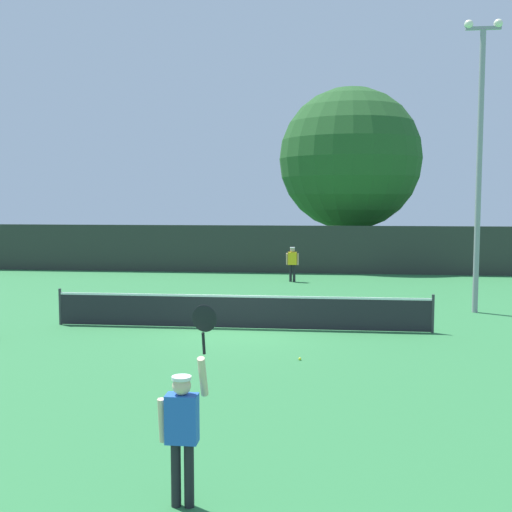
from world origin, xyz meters
TOP-DOWN VIEW (x-y plane):
  - ground_plane at (0.00, 0.00)m, footprint 120.00×120.00m
  - tennis_net at (0.00, 0.00)m, footprint 10.80×0.08m
  - perimeter_fence at (0.00, 14.05)m, footprint 34.87×0.12m
  - player_serving at (0.74, -10.57)m, footprint 0.67×0.39m
  - player_receiving at (0.92, 10.64)m, footprint 0.57×0.23m
  - tennis_ball at (1.83, -3.44)m, footprint 0.07×0.07m
  - light_pole at (7.27, 3.47)m, footprint 1.18×0.28m
  - large_tree at (3.71, 18.32)m, footprint 7.89×7.89m
  - parked_car_near at (6.11, 22.84)m, footprint 2.02×4.25m
  - parked_car_mid at (9.73, 21.02)m, footprint 2.29×4.36m

SIDE VIEW (x-z plane):
  - ground_plane at x=0.00m, z-range 0.00..0.00m
  - tennis_ball at x=1.83m, z-range 0.00..0.07m
  - tennis_net at x=0.00m, z-range -0.02..1.05m
  - parked_car_near at x=6.11m, z-range -0.07..1.62m
  - parked_car_mid at x=9.73m, z-range -0.07..1.62m
  - player_receiving at x=0.92m, z-range 0.17..1.72m
  - player_serving at x=0.74m, z-range -0.16..2.27m
  - perimeter_fence at x=0.00m, z-range 0.00..2.39m
  - light_pole at x=7.27m, z-range 0.58..9.91m
  - large_tree at x=3.71m, z-range 0.99..10.88m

